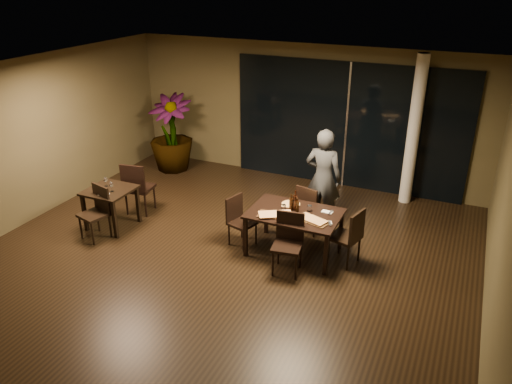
# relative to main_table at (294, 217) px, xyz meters

# --- Properties ---
(ground) EXTENTS (8.00, 8.00, 0.00)m
(ground) POSITION_rel_main_table_xyz_m (-1.00, -0.80, -0.68)
(ground) COLOR black
(ground) RESTS_ON ground
(wall_back) EXTENTS (8.00, 0.10, 3.00)m
(wall_back) POSITION_rel_main_table_xyz_m (-1.00, 3.25, 0.82)
(wall_back) COLOR #4D4529
(wall_back) RESTS_ON ground
(wall_left) EXTENTS (0.10, 8.00, 3.00)m
(wall_left) POSITION_rel_main_table_xyz_m (-5.05, -0.80, 0.82)
(wall_left) COLOR #4D4529
(wall_left) RESTS_ON ground
(wall_right) EXTENTS (0.10, 8.00, 3.00)m
(wall_right) POSITION_rel_main_table_xyz_m (3.05, -0.80, 0.82)
(wall_right) COLOR #4D4529
(wall_right) RESTS_ON ground
(ceiling) EXTENTS (8.00, 8.00, 0.04)m
(ceiling) POSITION_rel_main_table_xyz_m (-1.00, -0.80, 2.34)
(ceiling) COLOR silver
(ceiling) RESTS_ON wall_back
(window_panel) EXTENTS (5.00, 0.06, 2.70)m
(window_panel) POSITION_rel_main_table_xyz_m (0.00, 3.16, 0.67)
(window_panel) COLOR black
(window_panel) RESTS_ON ground
(column) EXTENTS (0.24, 0.24, 3.00)m
(column) POSITION_rel_main_table_xyz_m (1.40, 2.85, 0.82)
(column) COLOR silver
(column) RESTS_ON ground
(main_table) EXTENTS (1.50, 1.00, 0.75)m
(main_table) POSITION_rel_main_table_xyz_m (0.00, 0.00, 0.00)
(main_table) COLOR black
(main_table) RESTS_ON ground
(side_table) EXTENTS (0.80, 0.80, 0.75)m
(side_table) POSITION_rel_main_table_xyz_m (-3.40, -0.50, -0.05)
(side_table) COLOR black
(side_table) RESTS_ON ground
(chair_main_far) EXTENTS (0.52, 0.52, 0.93)m
(chair_main_far) POSITION_rel_main_table_xyz_m (0.01, 0.76, -0.16)
(chair_main_far) COLOR black
(chair_main_far) RESTS_ON ground
(chair_main_near) EXTENTS (0.51, 0.51, 0.96)m
(chair_main_near) POSITION_rel_main_table_xyz_m (0.10, -0.52, -0.14)
(chair_main_near) COLOR black
(chair_main_near) RESTS_ON ground
(chair_main_left) EXTENTS (0.50, 0.50, 0.88)m
(chair_main_left) POSITION_rel_main_table_xyz_m (-0.98, -0.10, -0.19)
(chair_main_left) COLOR black
(chair_main_left) RESTS_ON ground
(chair_main_right) EXTENTS (0.55, 0.55, 0.97)m
(chair_main_right) POSITION_rel_main_table_xyz_m (0.93, 0.03, -0.14)
(chair_main_right) COLOR black
(chair_main_right) RESTS_ON ground
(chair_side_far) EXTENTS (0.56, 0.56, 1.06)m
(chair_side_far) POSITION_rel_main_table_xyz_m (-3.27, 0.13, -0.08)
(chair_side_far) COLOR black
(chair_side_far) RESTS_ON ground
(chair_side_near) EXTENTS (0.54, 0.54, 0.95)m
(chair_side_near) POSITION_rel_main_table_xyz_m (-3.37, -0.90, -0.14)
(chair_side_near) COLOR black
(chair_side_near) RESTS_ON ground
(diner) EXTENTS (0.63, 0.42, 1.86)m
(diner) POSITION_rel_main_table_xyz_m (0.11, 1.19, 0.25)
(diner) COLOR #2D2F32
(diner) RESTS_ON ground
(potted_plant) EXTENTS (1.08, 1.08, 1.79)m
(potted_plant) POSITION_rel_main_table_xyz_m (-3.95, 2.41, 0.22)
(potted_plant) COLOR #1F4D19
(potted_plant) RESTS_ON ground
(pizza_board_left) EXTENTS (0.60, 0.37, 0.01)m
(pizza_board_left) POSITION_rel_main_table_xyz_m (-0.25, -0.24, 0.08)
(pizza_board_left) COLOR #3F2614
(pizza_board_left) RESTS_ON main_table
(pizza_board_right) EXTENTS (0.60, 0.41, 0.01)m
(pizza_board_right) POSITION_rel_main_table_xyz_m (0.36, -0.16, 0.08)
(pizza_board_right) COLOR #3F2914
(pizza_board_right) RESTS_ON main_table
(oblong_pizza_left) EXTENTS (0.57, 0.47, 0.02)m
(oblong_pizza_left) POSITION_rel_main_table_xyz_m (-0.25, -0.24, 0.10)
(oblong_pizza_left) COLOR maroon
(oblong_pizza_left) RESTS_ON pizza_board_left
(oblong_pizza_right) EXTENTS (0.49, 0.34, 0.02)m
(oblong_pizza_right) POSITION_rel_main_table_xyz_m (0.36, -0.16, 0.10)
(oblong_pizza_right) COLOR maroon
(oblong_pizza_right) RESTS_ON pizza_board_right
(round_pizza) EXTENTS (0.31, 0.31, 0.01)m
(round_pizza) POSITION_rel_main_table_xyz_m (-0.16, 0.25, 0.08)
(round_pizza) COLOR red
(round_pizza) RESTS_ON main_table
(bottle_a) EXTENTS (0.06, 0.06, 0.29)m
(bottle_a) POSITION_rel_main_table_xyz_m (-0.08, 0.05, 0.22)
(bottle_a) COLOR black
(bottle_a) RESTS_ON main_table
(bottle_b) EXTENTS (0.05, 0.05, 0.25)m
(bottle_b) POSITION_rel_main_table_xyz_m (0.03, 0.04, 0.20)
(bottle_b) COLOR black
(bottle_b) RESTS_ON main_table
(bottle_c) EXTENTS (0.08, 0.08, 0.35)m
(bottle_c) POSITION_rel_main_table_xyz_m (-0.03, 0.09, 0.25)
(bottle_c) COLOR black
(bottle_c) RESTS_ON main_table
(tumbler_left) EXTENTS (0.07, 0.07, 0.09)m
(tumbler_left) POSITION_rel_main_table_xyz_m (-0.21, 0.03, 0.12)
(tumbler_left) COLOR white
(tumbler_left) RESTS_ON main_table
(tumbler_right) EXTENTS (0.08, 0.08, 0.10)m
(tumbler_right) POSITION_rel_main_table_xyz_m (0.20, 0.16, 0.12)
(tumbler_right) COLOR white
(tumbler_right) RESTS_ON main_table
(napkin_near) EXTENTS (0.20, 0.16, 0.01)m
(napkin_near) POSITION_rel_main_table_xyz_m (0.58, -0.15, 0.08)
(napkin_near) COLOR white
(napkin_near) RESTS_ON main_table
(napkin_far) EXTENTS (0.19, 0.12, 0.01)m
(napkin_far) POSITION_rel_main_table_xyz_m (0.49, 0.22, 0.08)
(napkin_far) COLOR white
(napkin_far) RESTS_ON main_table
(wine_glass_a) EXTENTS (0.07, 0.07, 0.16)m
(wine_glass_a) POSITION_rel_main_table_xyz_m (-3.54, -0.41, 0.16)
(wine_glass_a) COLOR white
(wine_glass_a) RESTS_ON side_table
(wine_glass_b) EXTENTS (0.08, 0.08, 0.17)m
(wine_glass_b) POSITION_rel_main_table_xyz_m (-3.30, -0.55, 0.16)
(wine_glass_b) COLOR white
(wine_glass_b) RESTS_ON side_table
(side_napkin) EXTENTS (0.20, 0.15, 0.01)m
(side_napkin) POSITION_rel_main_table_xyz_m (-3.33, -0.73, 0.08)
(side_napkin) COLOR white
(side_napkin) RESTS_ON side_table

